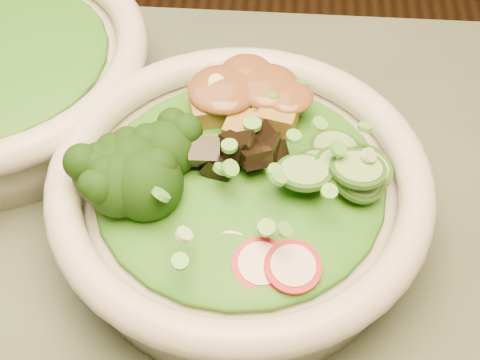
# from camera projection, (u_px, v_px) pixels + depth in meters

# --- Properties ---
(salad_bowl) EXTENTS (0.26, 0.26, 0.07)m
(salad_bowl) POSITION_uv_depth(u_px,v_px,m) (240.00, 198.00, 0.46)
(salad_bowl) COLOR silver
(salad_bowl) RESTS_ON dining_table
(lettuce_bed) EXTENTS (0.19, 0.19, 0.02)m
(lettuce_bed) POSITION_uv_depth(u_px,v_px,m) (240.00, 179.00, 0.44)
(lettuce_bed) COLOR #206815
(lettuce_bed) RESTS_ON salad_bowl
(broccoli_florets) EXTENTS (0.08, 0.07, 0.04)m
(broccoli_florets) POSITION_uv_depth(u_px,v_px,m) (147.00, 167.00, 0.43)
(broccoli_florets) COLOR black
(broccoli_florets) RESTS_ON salad_bowl
(radish_slices) EXTENTS (0.11, 0.04, 0.02)m
(radish_slices) POSITION_uv_depth(u_px,v_px,m) (245.00, 257.00, 0.40)
(radish_slices) COLOR #AA0D1F
(radish_slices) RESTS_ON salad_bowl
(cucumber_slices) EXTENTS (0.07, 0.07, 0.03)m
(cucumber_slices) POSITION_uv_depth(u_px,v_px,m) (336.00, 169.00, 0.43)
(cucumber_slices) COLOR #95CC71
(cucumber_slices) RESTS_ON salad_bowl
(mushroom_heap) EXTENTS (0.07, 0.07, 0.04)m
(mushroom_heap) POSITION_uv_depth(u_px,v_px,m) (240.00, 153.00, 0.44)
(mushroom_heap) COLOR black
(mushroom_heap) RESTS_ON salad_bowl
(tofu_cubes) EXTENTS (0.09, 0.06, 0.03)m
(tofu_cubes) POSITION_uv_depth(u_px,v_px,m) (242.00, 103.00, 0.47)
(tofu_cubes) COLOR olive
(tofu_cubes) RESTS_ON salad_bowl
(peanut_sauce) EXTENTS (0.07, 0.05, 0.02)m
(peanut_sauce) POSITION_uv_depth(u_px,v_px,m) (242.00, 90.00, 0.46)
(peanut_sauce) COLOR brown
(peanut_sauce) RESTS_ON tofu_cubes
(scallion_garnish) EXTENTS (0.18, 0.18, 0.02)m
(scallion_garnish) POSITION_uv_depth(u_px,v_px,m) (240.00, 157.00, 0.43)
(scallion_garnish) COLOR #5AB53F
(scallion_garnish) RESTS_ON salad_bowl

